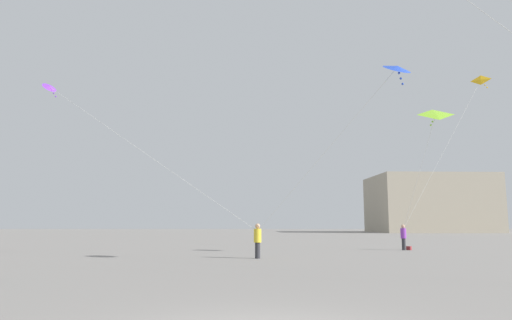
% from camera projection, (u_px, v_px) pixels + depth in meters
% --- Properties ---
extents(person_in_purple, '(0.35, 0.35, 1.62)m').
position_uv_depth(person_in_purple, '(401.00, 236.00, 29.16)').
color(person_in_purple, '#2D2D33').
rests_on(person_in_purple, ground_plane).
extents(person_in_yellow, '(0.36, 0.36, 1.67)m').
position_uv_depth(person_in_yellow, '(256.00, 239.00, 22.11)').
color(person_in_yellow, '#2D2D33').
rests_on(person_in_yellow, ground_plane).
extents(kite_lime_delta, '(1.51, 5.37, 6.71)m').
position_uv_depth(kite_lime_delta, '(433.00, 116.00, 25.27)').
color(kite_lime_delta, '#8CD12D').
extents(kite_cobalt_diamond, '(6.74, 4.46, 7.37)m').
position_uv_depth(kite_cobalt_diamond, '(394.00, 69.00, 19.50)').
color(kite_cobalt_diamond, blue).
extents(kite_violet_diamond, '(14.62, 7.89, 9.91)m').
position_uv_depth(kite_violet_diamond, '(50.00, 89.00, 30.46)').
color(kite_violet_diamond, purple).
extents(kite_amber_delta, '(6.70, 1.41, 10.58)m').
position_uv_depth(kite_amber_delta, '(476.00, 86.00, 31.58)').
color(kite_amber_delta, yellow).
extents(building_left_hall, '(22.86, 17.28, 11.33)m').
position_uv_depth(building_left_hall, '(427.00, 204.00, 92.25)').
color(building_left_hall, '#A39984').
rests_on(building_left_hall, ground_plane).
extents(handbag_beside_flyer, '(0.30, 0.34, 0.24)m').
position_uv_depth(handbag_beside_flyer, '(407.00, 248.00, 29.16)').
color(handbag_beside_flyer, maroon).
rests_on(handbag_beside_flyer, ground_plane).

